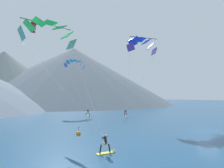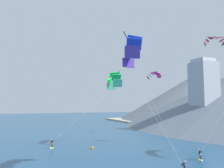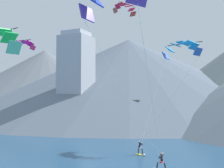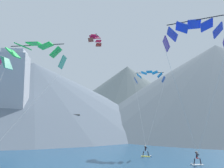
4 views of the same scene
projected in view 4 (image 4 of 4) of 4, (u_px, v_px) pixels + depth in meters
name	position (u px, v px, depth m)	size (l,w,h in m)	color
kitesurfer_near_lead	(147.00, 153.00, 38.14)	(1.67, 1.30, 1.77)	yellow
kitesurfer_mid_center	(196.00, 161.00, 31.64)	(1.77, 0.64, 1.78)	white
parafoil_kite_near_lead	(149.00, 76.00, 48.53)	(6.18, 9.79, 13.55)	blue
parafoil_kite_near_trail	(34.00, 53.00, 30.45)	(7.95, 13.68, 13.80)	teal
parafoil_kite_mid_center	(194.00, 32.00, 27.82)	(6.90, 7.71, 15.37)	#5034A0
parafoil_kite_distant_low_drift	(96.00, 39.00, 52.01)	(3.08, 4.25, 1.93)	#9C4539
shoreline_strip	(106.00, 139.00, 63.00)	(180.00, 10.00, 0.70)	#BCAD8E
shore_building_harbour_front	(60.00, 127.00, 66.14)	(10.29, 6.28, 6.66)	#A89E8E
shore_building_promenade_mid	(191.00, 126.00, 67.58)	(7.70, 4.24, 6.87)	beige
shore_building_quay_east	(24.00, 131.00, 61.79)	(7.51, 4.50, 5.19)	silver
highrise_tower	(13.00, 95.00, 65.31)	(7.00, 7.00, 23.52)	#A8ADB7
mountain_peak_west_ridge	(128.00, 98.00, 115.47)	(80.93, 80.93, 29.45)	slate
mountain_peak_central_summit	(32.00, 96.00, 104.15)	(119.72, 119.72, 28.73)	slate
mountain_peak_east_shoulder	(218.00, 87.00, 103.98)	(123.18, 123.18, 36.31)	slate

